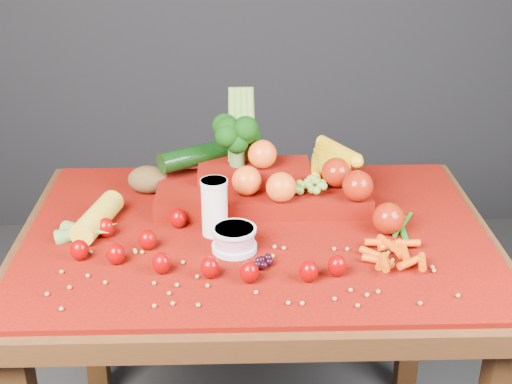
{
  "coord_description": "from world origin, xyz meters",
  "views": [
    {
      "loc": [
        -0.04,
        -1.45,
        1.54
      ],
      "look_at": [
        0.0,
        0.02,
        0.85
      ],
      "focal_mm": 50.0,
      "sensor_mm": 36.0,
      "label": 1
    }
  ],
  "objects_px": {
    "milk_glass": "(214,205)",
    "yogurt_bowl": "(234,238)",
    "produce_mound": "(272,179)",
    "table": "(256,270)"
  },
  "relations": [
    {
      "from": "table",
      "to": "yogurt_bowl",
      "type": "bearing_deg",
      "value": -119.39
    },
    {
      "from": "table",
      "to": "yogurt_bowl",
      "type": "relative_size",
      "value": 11.13
    },
    {
      "from": "table",
      "to": "yogurt_bowl",
      "type": "xyz_separation_m",
      "value": [
        -0.05,
        -0.09,
        0.14
      ]
    },
    {
      "from": "table",
      "to": "produce_mound",
      "type": "height_order",
      "value": "produce_mound"
    },
    {
      "from": "produce_mound",
      "to": "yogurt_bowl",
      "type": "bearing_deg",
      "value": -110.73
    },
    {
      "from": "milk_glass",
      "to": "yogurt_bowl",
      "type": "bearing_deg",
      "value": -60.28
    },
    {
      "from": "table",
      "to": "milk_glass",
      "type": "bearing_deg",
      "value": -172.52
    },
    {
      "from": "milk_glass",
      "to": "produce_mound",
      "type": "xyz_separation_m",
      "value": [
        0.14,
        0.17,
        -0.01
      ]
    },
    {
      "from": "produce_mound",
      "to": "table",
      "type": "bearing_deg",
      "value": -105.26
    },
    {
      "from": "yogurt_bowl",
      "to": "milk_glass",
      "type": "bearing_deg",
      "value": 119.72
    }
  ]
}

